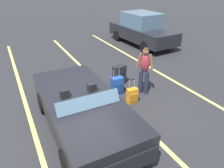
{
  "coord_description": "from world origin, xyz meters",
  "views": [
    {
      "loc": [
        4.42,
        -1.46,
        3.7
      ],
      "look_at": [
        -0.63,
        1.21,
        0.75
      ],
      "focal_mm": 33.82,
      "sensor_mm": 36.0,
      "label": 1
    }
  ],
  "objects_px": {
    "parked_sedan_near": "(142,29)",
    "suitcase_small_carryon": "(132,96)",
    "traveler_person": "(145,68)",
    "convertible_car": "(85,113)",
    "suitcase_medium_bright": "(117,86)",
    "suitcase_large_black": "(119,75)"
  },
  "relations": [
    {
      "from": "traveler_person",
      "to": "suitcase_medium_bright",
      "type": "bearing_deg",
      "value": -63.21
    },
    {
      "from": "suitcase_medium_bright",
      "to": "traveler_person",
      "type": "distance_m",
      "value": 1.1
    },
    {
      "from": "parked_sedan_near",
      "to": "suitcase_small_carryon",
      "type": "bearing_deg",
      "value": -39.98
    },
    {
      "from": "traveler_person",
      "to": "suitcase_small_carryon",
      "type": "bearing_deg",
      "value": -12.03
    },
    {
      "from": "traveler_person",
      "to": "parked_sedan_near",
      "type": "distance_m",
      "value": 5.96
    },
    {
      "from": "suitcase_small_carryon",
      "to": "traveler_person",
      "type": "relative_size",
      "value": 0.5
    },
    {
      "from": "convertible_car",
      "to": "suitcase_large_black",
      "type": "bearing_deg",
      "value": 133.84
    },
    {
      "from": "suitcase_large_black",
      "to": "parked_sedan_near",
      "type": "xyz_separation_m",
      "value": [
        -3.95,
        3.75,
        0.52
      ]
    },
    {
      "from": "suitcase_large_black",
      "to": "parked_sedan_near",
      "type": "height_order",
      "value": "parked_sedan_near"
    },
    {
      "from": "suitcase_large_black",
      "to": "parked_sedan_near",
      "type": "bearing_deg",
      "value": -57.73
    },
    {
      "from": "parked_sedan_near",
      "to": "suitcase_large_black",
      "type": "bearing_deg",
      "value": -46.23
    },
    {
      "from": "suitcase_medium_bright",
      "to": "parked_sedan_near",
      "type": "height_order",
      "value": "parked_sedan_near"
    },
    {
      "from": "suitcase_small_carryon",
      "to": "traveler_person",
      "type": "xyz_separation_m",
      "value": [
        -0.37,
        0.69,
        0.68
      ]
    },
    {
      "from": "convertible_car",
      "to": "suitcase_small_carryon",
      "type": "relative_size",
      "value": 5.07
    },
    {
      "from": "suitcase_medium_bright",
      "to": "suitcase_small_carryon",
      "type": "height_order",
      "value": "suitcase_medium_bright"
    },
    {
      "from": "parked_sedan_near",
      "to": "suitcase_medium_bright",
      "type": "bearing_deg",
      "value": -45.14
    },
    {
      "from": "convertible_car",
      "to": "suitcase_small_carryon",
      "type": "bearing_deg",
      "value": 110.18
    },
    {
      "from": "convertible_car",
      "to": "parked_sedan_near",
      "type": "relative_size",
      "value": 0.91
    },
    {
      "from": "convertible_car",
      "to": "suitcase_small_carryon",
      "type": "height_order",
      "value": "convertible_car"
    },
    {
      "from": "suitcase_medium_bright",
      "to": "parked_sedan_near",
      "type": "distance_m",
      "value": 6.23
    },
    {
      "from": "suitcase_medium_bright",
      "to": "suitcase_small_carryon",
      "type": "distance_m",
      "value": 0.74
    },
    {
      "from": "convertible_car",
      "to": "traveler_person",
      "type": "relative_size",
      "value": 2.52
    }
  ]
}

